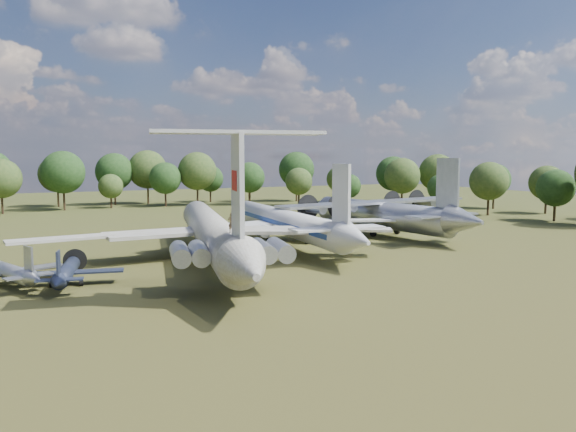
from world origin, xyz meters
name	(u,v)px	position (x,y,z in m)	size (l,w,h in m)	color
ground	(202,260)	(0.00, 0.00, 0.00)	(300.00, 300.00, 0.00)	#2B4416
il62_airliner	(212,239)	(0.59, -2.49, 2.92)	(45.83, 59.58, 5.84)	silver
tu104_jet	(285,227)	(14.71, 6.66, 2.53)	(37.92, 50.57, 5.06)	silver
an12_transport	(381,218)	(33.18, 8.90, 2.73)	(37.19, 41.56, 5.47)	#ABADB3
small_prop_west	(67,275)	(-16.32, -8.11, 1.08)	(10.79, 14.71, 2.16)	black
small_prop_northwest	(8,275)	(-21.56, -5.59, 1.14)	(11.35, 15.48, 2.27)	#95979C
person_on_il62	(232,223)	(-2.76, -18.50, 6.76)	(0.67, 0.44, 1.83)	olive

